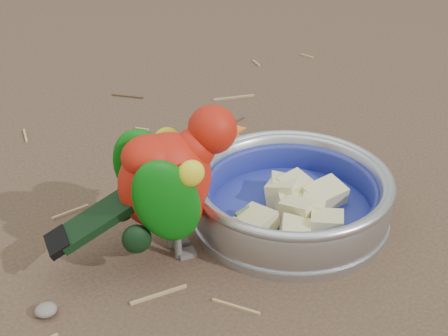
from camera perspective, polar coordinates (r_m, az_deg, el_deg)
ground at (r=0.78m, az=-1.55°, el=-6.57°), size 60.00×60.00×0.00m
food_bowl at (r=0.82m, az=5.49°, el=-3.85°), size 0.23×0.23×0.02m
bowl_wall at (r=0.80m, az=5.59°, el=-2.08°), size 0.23×0.23×0.04m
fruit_wedges at (r=0.81m, az=5.56°, el=-2.50°), size 0.14×0.14×0.03m
lory_parrot at (r=0.72m, az=-4.60°, el=-1.86°), size 0.21×0.12×0.16m
ground_debris at (r=0.84m, az=-2.89°, el=-3.32°), size 0.90×0.80×0.01m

